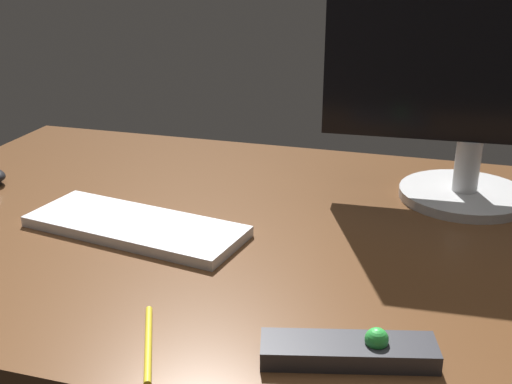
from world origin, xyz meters
TOP-DOWN VIEW (x-y plane):
  - desk at (0.00, 0.00)cm, footprint 140.00×84.00cm
  - monitor at (26.22, 21.11)cm, footprint 49.67×21.87cm
  - keyboard at (-22.09, -6.89)cm, footprint 35.66×18.03cm
  - media_remote at (14.41, -30.04)cm, footprint 19.26×9.41cm
  - pen at (-7.22, -33.86)cm, footprint 6.62×13.24cm

SIDE VIEW (x-z plane):
  - desk at x=0.00cm, z-range 0.00..2.00cm
  - pen at x=-7.22cm, z-range 2.00..2.80cm
  - keyboard at x=-22.09cm, z-range 2.00..3.62cm
  - media_remote at x=14.41cm, z-range 1.26..5.15cm
  - monitor at x=26.22cm, z-range 3.13..49.56cm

